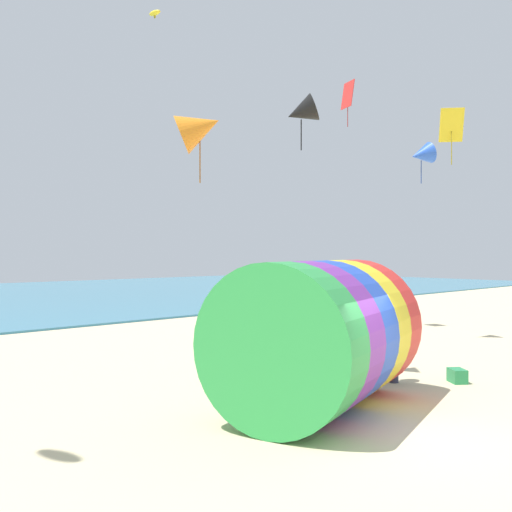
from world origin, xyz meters
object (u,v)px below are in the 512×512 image
Objects in this scene: kite_yellow_parafoil at (155,13)px; kite_handler at (394,352)px; kite_orange_delta at (200,128)px; kite_red_diamond at (348,95)px; kite_yellow_diamond at (452,126)px; giant_inflatable_tube at (320,335)px; kite_black_delta at (301,112)px; kite_blue_delta at (421,155)px; bystander_mid_beach at (269,316)px; cooler_box at (457,376)px.

kite_handler is at bearing -92.17° from kite_yellow_parafoil.
kite_red_diamond is at bearing 18.17° from kite_orange_delta.
kite_yellow_diamond is (5.40, 1.21, 6.92)m from kite_handler.
kite_black_delta is at bearing 50.19° from giant_inflatable_tube.
kite_orange_delta is at bearing 166.48° from kite_yellow_diamond.
kite_blue_delta is at bearing -1.59° from kite_orange_delta.
giant_inflatable_tube is 11.98m from kite_blue_delta.
bystander_mid_beach is (-4.40, 0.44, -9.34)m from kite_red_diamond.
kite_red_diamond reaches higher than kite_handler.
kite_handler is 8.86m from kite_yellow_diamond.
kite_orange_delta is at bearing 137.09° from cooler_box.
bystander_mid_beach is (2.36, -4.38, -12.44)m from kite_yellow_parafoil.
kite_red_diamond reaches higher than kite_yellow_diamond.
kite_yellow_diamond reaches higher than giant_inflatable_tube.
giant_inflatable_tube is 2.92× the size of kite_yellow_diamond.
giant_inflatable_tube is at bearing -174.38° from kite_handler.
kite_yellow_diamond is at bearing 29.30° from cooler_box.
kite_red_diamond reaches higher than giant_inflatable_tube.
kite_black_delta reaches higher than giant_inflatable_tube.
kite_yellow_parafoil is at bearing 63.58° from kite_orange_delta.
kite_yellow_parafoil reaches higher than kite_handler.
kite_handler is (3.36, 0.33, -0.80)m from giant_inflatable_tube.
cooler_box is (2.70, -3.04, -6.96)m from kite_black_delta.
kite_red_diamond reaches higher than bystander_mid_beach.
bystander_mid_beach is at bearing 31.67° from kite_orange_delta.
kite_red_diamond is 14.31m from cooler_box.
kite_yellow_diamond is at bearing -5.51° from kite_black_delta.
giant_inflatable_tube is 9.94m from bystander_mid_beach.
giant_inflatable_tube is 15.51m from kite_red_diamond.
kite_blue_delta reaches higher than kite_black_delta.
kite_yellow_parafoil reaches higher than kite_black_delta.
kite_red_diamond is 3.85× the size of cooler_box.
bystander_mid_beach is at bearing 174.30° from kite_red_diamond.
bystander_mid_beach is (-2.60, 6.22, -6.79)m from kite_yellow_diamond.
kite_orange_delta is at bearing -116.42° from kite_yellow_parafoil.
giant_inflatable_tube is at bearing -161.06° from kite_blue_delta.
kite_blue_delta is at bearing 55.93° from kite_yellow_diamond.
kite_yellow_parafoil reaches higher than kite_yellow_diamond.
kite_orange_delta is (-10.42, 0.29, -0.51)m from kite_blue_delta.
kite_handler is at bearing -155.00° from kite_blue_delta.
kite_handler is at bearing 135.60° from cooler_box.
kite_red_diamond is 3.00× the size of kite_yellow_parafoil.
kite_yellow_diamond is at bearing -64.96° from kite_yellow_parafoil.
kite_handler is at bearing -42.42° from kite_orange_delta.
kite_orange_delta is at bearing 178.41° from kite_blue_delta.
kite_red_diamond is 8.86m from kite_yellow_parafoil.
kite_red_diamond is 1.05× the size of kite_yellow_diamond.
giant_inflatable_tube is 3.71× the size of kite_black_delta.
kite_blue_delta is (10.05, 3.45, 5.53)m from giant_inflatable_tube.
giant_inflatable_tube reaches higher than kite_handler.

